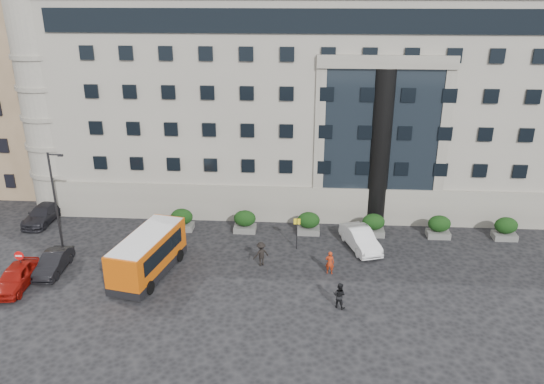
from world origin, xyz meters
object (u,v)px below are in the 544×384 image
at_px(hedge_e, 439,226).
at_px(red_truck, 68,174).
at_px(minibus, 148,253).
at_px(parked_car_d, 116,195).
at_px(pedestrian_c, 261,254).
at_px(hedge_f, 506,228).
at_px(hedge_a, 182,219).
at_px(bus_stop_sign, 297,228).
at_px(no_entry_sign, 20,260).
at_px(hedge_d, 373,225).
at_px(hedge_c, 309,223).
at_px(hedge_b, 245,221).
at_px(parked_car_c, 43,214).
at_px(pedestrian_a, 330,263).
at_px(parked_car_b, 54,263).
at_px(street_lamp, 56,200).
at_px(pedestrian_b, 339,295).
at_px(parked_car_a, 16,277).
at_px(white_taxi, 360,239).

xyz_separation_m(hedge_e, red_truck, (-34.27, 8.97, 0.46)).
height_order(minibus, parked_car_d, minibus).
distance_m(parked_car_d, pedestrian_c, 18.27).
distance_m(hedge_f, minibus, 27.68).
height_order(hedge_a, bus_stop_sign, bus_stop_sign).
height_order(hedge_a, no_entry_sign, no_entry_sign).
xyz_separation_m(hedge_d, minibus, (-16.29, -7.29, 0.72)).
height_order(no_entry_sign, pedestrian_c, no_entry_sign).
bearing_deg(hedge_c, hedge_a, 180.00).
relative_size(bus_stop_sign, red_truck, 0.49).
relative_size(hedge_b, parked_car_c, 0.37).
xyz_separation_m(hedge_b, parked_car_d, (-12.70, 5.61, -0.23)).
height_order(no_entry_sign, pedestrian_a, no_entry_sign).
distance_m(red_truck, parked_car_b, 17.43).
distance_m(pedestrian_a, pedestrian_c, 4.96).
relative_size(street_lamp, pedestrian_b, 4.66).
bearing_deg(hedge_f, parked_car_a, -164.75).
bearing_deg(pedestrian_c, hedge_c, -153.52).
relative_size(parked_car_b, white_taxi, 0.87).
xyz_separation_m(hedge_e, pedestrian_a, (-8.92, -6.38, -0.07)).
height_order(bus_stop_sign, pedestrian_b, bus_stop_sign).
relative_size(hedge_a, no_entry_sign, 0.79).
relative_size(no_entry_sign, pedestrian_b, 1.35).
height_order(parked_car_d, pedestrian_c, pedestrian_c).
relative_size(minibus, parked_car_a, 1.65).
bearing_deg(parked_car_b, hedge_f, 9.95).
distance_m(hedge_a, parked_car_a, 13.16).
height_order(hedge_e, minibus, minibus).
distance_m(hedge_c, street_lamp, 19.27).
xyz_separation_m(hedge_a, minibus, (-0.69, -7.29, 0.72)).
height_order(hedge_a, hedge_f, same).
xyz_separation_m(hedge_f, parked_car_d, (-33.50, 5.61, -0.23)).
bearing_deg(pedestrian_c, hedge_b, -103.75).
distance_m(hedge_d, pedestrian_a, 7.38).
height_order(hedge_a, minibus, minibus).
relative_size(hedge_b, hedge_f, 1.00).
height_order(street_lamp, pedestrian_a, street_lamp).
xyz_separation_m(hedge_b, minibus, (-5.89, -7.29, 0.72)).
bearing_deg(street_lamp, hedge_e, 9.48).
relative_size(hedge_d, parked_car_a, 0.40).
bearing_deg(hedge_f, parked_car_c, 178.86).
distance_m(hedge_e, pedestrian_c, 14.86).
xyz_separation_m(hedge_a, pedestrian_a, (11.88, -6.38, -0.07)).
bearing_deg(pedestrian_b, hedge_e, -103.37).
bearing_deg(minibus, bus_stop_sign, 35.65).
bearing_deg(hedge_b, no_entry_sign, -148.10).
bearing_deg(no_entry_sign, hedge_d, 19.76).
relative_size(parked_car_c, pedestrian_a, 2.87).
xyz_separation_m(hedge_f, pedestrian_a, (-14.12, -6.38, -0.07)).
bearing_deg(parked_car_c, no_entry_sign, -69.71).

